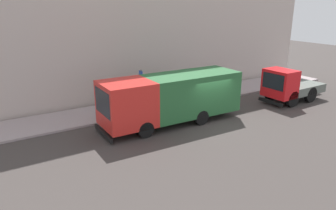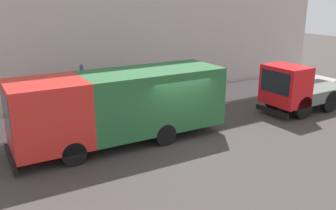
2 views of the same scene
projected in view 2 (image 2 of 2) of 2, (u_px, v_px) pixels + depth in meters
The scene contains 6 objects.
ground at pixel (179, 140), 14.72m from camera, with size 80.00×80.00×0.00m, color #3F3836.
sidewalk at pixel (131, 109), 18.50m from camera, with size 3.23×30.00×0.12m, color #A09091.
large_utility_truck at pixel (121, 104), 14.07m from camera, with size 2.64×8.41×2.81m.
small_flatbed_truck at pixel (298, 89), 18.02m from camera, with size 2.14×4.79×2.43m.
pedestrian_walking at pixel (35, 111), 15.18m from camera, with size 0.55×0.55×1.67m.
street_sign_post at pixel (83, 90), 15.61m from camera, with size 0.44×0.08×2.71m.
Camera 2 is at (-11.51, 7.39, 5.64)m, focal length 38.76 mm.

